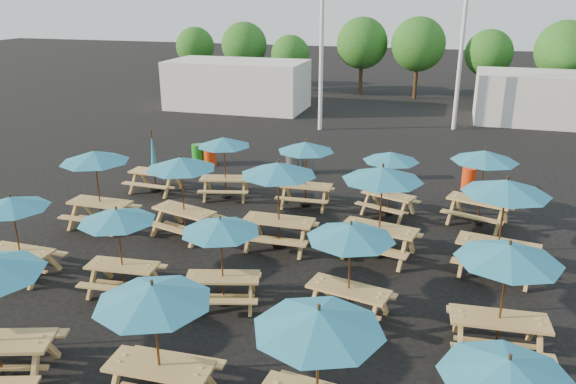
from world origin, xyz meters
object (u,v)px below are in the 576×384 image
(picnic_unit_10, at_px, (278,174))
(waste_bin_0, at_px, (198,154))
(picnic_unit_13, at_px, (351,238))
(picnic_unit_18, at_px, (506,193))
(picnic_unit_5, at_px, (117,221))
(picnic_unit_17, at_px, (508,260))
(picnic_unit_11, at_px, (306,151))
(waste_bin_3, at_px, (308,163))
(waste_bin_1, at_px, (210,155))
(waste_bin_5, at_px, (469,179))
(picnic_unit_9, at_px, (221,231))
(picnic_unit_1, at_px, (12,208))
(picnic_unit_2, at_px, (95,161))
(picnic_unit_7, at_px, (224,146))
(picnic_unit_19, at_px, (484,161))
(picnic_unit_6, at_px, (181,168))
(picnic_unit_3, at_px, (154,167))
(picnic_unit_14, at_px, (382,180))
(picnic_unit_12, at_px, (318,329))
(picnic_unit_16, at_px, (507,378))
(waste_bin_4, at_px, (385,168))
(picnic_unit_15, at_px, (391,161))
(waste_bin_2, at_px, (292,163))
(picnic_unit_8, at_px, (153,302))

(picnic_unit_10, height_order, waste_bin_0, picnic_unit_10)
(picnic_unit_13, bearing_deg, picnic_unit_18, 56.22)
(picnic_unit_5, xyz_separation_m, picnic_unit_17, (8.15, -0.06, 0.22))
(picnic_unit_11, xyz_separation_m, waste_bin_3, (-0.81, 3.48, -1.45))
(picnic_unit_10, xyz_separation_m, waste_bin_1, (-4.93, 6.56, -1.68))
(waste_bin_5, bearing_deg, picnic_unit_11, -148.33)
(picnic_unit_9, distance_m, waste_bin_1, 10.89)
(picnic_unit_1, relative_size, picnic_unit_2, 0.89)
(picnic_unit_1, relative_size, picnic_unit_7, 0.97)
(picnic_unit_18, xyz_separation_m, picnic_unit_19, (-0.36, 3.19, -0.14))
(picnic_unit_6, xyz_separation_m, waste_bin_1, (-2.12, 6.56, -1.60))
(picnic_unit_7, bearing_deg, picnic_unit_3, 168.55)
(picnic_unit_14, bearing_deg, picnic_unit_13, -82.52)
(picnic_unit_5, distance_m, picnic_unit_14, 6.46)
(picnic_unit_1, bearing_deg, picnic_unit_5, 1.45)
(picnic_unit_5, xyz_separation_m, picnic_unit_18, (8.31, 3.36, 0.35))
(waste_bin_0, bearing_deg, waste_bin_1, -2.87)
(waste_bin_0, distance_m, waste_bin_5, 10.47)
(waste_bin_1, bearing_deg, picnic_unit_14, -39.91)
(picnic_unit_12, bearing_deg, picnic_unit_10, 117.95)
(waste_bin_3, bearing_deg, picnic_unit_14, -61.10)
(waste_bin_0, relative_size, waste_bin_5, 1.00)
(picnic_unit_16, distance_m, waste_bin_4, 13.96)
(picnic_unit_2, bearing_deg, picnic_unit_3, 90.59)
(picnic_unit_5, height_order, waste_bin_4, picnic_unit_5)
(picnic_unit_5, xyz_separation_m, picnic_unit_15, (5.28, 6.54, -0.01))
(waste_bin_2, bearing_deg, picnic_unit_13, -67.37)
(picnic_unit_3, bearing_deg, picnic_unit_17, -28.69)
(picnic_unit_18, xyz_separation_m, waste_bin_3, (-6.51, 6.68, -1.72))
(picnic_unit_2, distance_m, waste_bin_0, 6.90)
(waste_bin_2, bearing_deg, picnic_unit_9, -83.04)
(picnic_unit_13, bearing_deg, waste_bin_5, 86.91)
(waste_bin_3, bearing_deg, picnic_unit_1, -114.50)
(picnic_unit_6, height_order, picnic_unit_13, picnic_unit_6)
(picnic_unit_5, relative_size, waste_bin_2, 2.58)
(picnic_unit_11, height_order, picnic_unit_19, picnic_unit_19)
(picnic_unit_6, distance_m, waste_bin_2, 6.77)
(picnic_unit_15, distance_m, waste_bin_4, 3.86)
(waste_bin_0, bearing_deg, picnic_unit_12, -58.28)
(picnic_unit_19, bearing_deg, picnic_unit_3, -161.84)
(picnic_unit_7, relative_size, waste_bin_1, 2.69)
(picnic_unit_3, height_order, picnic_unit_5, picnic_unit_3)
(picnic_unit_3, xyz_separation_m, waste_bin_5, (10.47, 3.28, -0.50))
(picnic_unit_1, relative_size, picnic_unit_19, 0.86)
(picnic_unit_8, distance_m, waste_bin_0, 14.23)
(picnic_unit_12, relative_size, picnic_unit_13, 1.07)
(picnic_unit_18, relative_size, waste_bin_0, 3.09)
(picnic_unit_7, relative_size, picnic_unit_15, 0.98)
(picnic_unit_3, relative_size, picnic_unit_5, 1.06)
(picnic_unit_18, bearing_deg, picnic_unit_12, -104.28)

